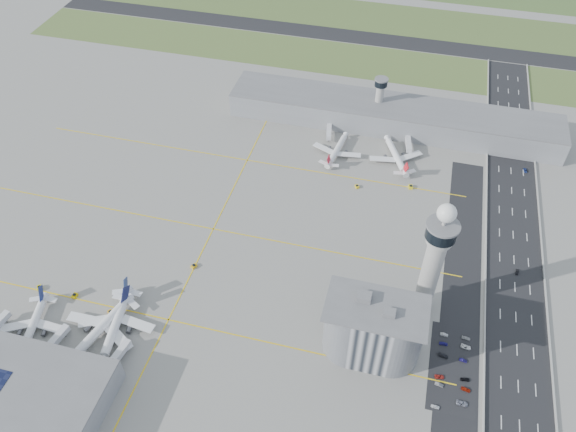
% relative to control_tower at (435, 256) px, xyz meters
% --- Properties ---
extents(ground, '(1000.00, 1000.00, 0.00)m').
position_rel_control_tower_xyz_m(ground, '(-72.00, -8.00, -35.04)').
color(ground, gray).
extents(grass_strip_0, '(480.00, 50.00, 0.08)m').
position_rel_control_tower_xyz_m(grass_strip_0, '(-92.00, 217.00, -35.00)').
color(grass_strip_0, '#556C33').
rests_on(grass_strip_0, ground).
extents(grass_strip_1, '(480.00, 60.00, 0.08)m').
position_rel_control_tower_xyz_m(grass_strip_1, '(-92.00, 292.00, -35.00)').
color(grass_strip_1, '#4B632F').
rests_on(grass_strip_1, ground).
extents(runway, '(480.00, 22.00, 0.10)m').
position_rel_control_tower_xyz_m(runway, '(-92.00, 254.00, -34.98)').
color(runway, black).
rests_on(runway, ground).
extents(highway, '(28.00, 500.00, 0.10)m').
position_rel_control_tower_xyz_m(highway, '(43.00, -8.00, -34.99)').
color(highway, black).
rests_on(highway, ground).
extents(barrier_left, '(0.60, 500.00, 1.20)m').
position_rel_control_tower_xyz_m(barrier_left, '(29.00, -8.00, -34.44)').
color(barrier_left, '#9E9E99').
rests_on(barrier_left, ground).
extents(barrier_right, '(0.60, 500.00, 1.20)m').
position_rel_control_tower_xyz_m(barrier_right, '(57.00, -8.00, -34.44)').
color(barrier_right, '#9E9E99').
rests_on(barrier_right, ground).
extents(landside_road, '(18.00, 260.00, 0.08)m').
position_rel_control_tower_xyz_m(landside_road, '(18.00, -18.00, -35.00)').
color(landside_road, black).
rests_on(landside_road, ground).
extents(parking_lot, '(20.00, 44.00, 0.10)m').
position_rel_control_tower_xyz_m(parking_lot, '(16.00, -30.00, -34.99)').
color(parking_lot, black).
rests_on(parking_lot, ground).
extents(taxiway_line_h_0, '(260.00, 0.60, 0.01)m').
position_rel_control_tower_xyz_m(taxiway_line_h_0, '(-112.00, -38.00, -35.04)').
color(taxiway_line_h_0, yellow).
rests_on(taxiway_line_h_0, ground).
extents(taxiway_line_h_1, '(260.00, 0.60, 0.01)m').
position_rel_control_tower_xyz_m(taxiway_line_h_1, '(-112.00, 22.00, -35.04)').
color(taxiway_line_h_1, yellow).
rests_on(taxiway_line_h_1, ground).
extents(taxiway_line_h_2, '(260.00, 0.60, 0.01)m').
position_rel_control_tower_xyz_m(taxiway_line_h_2, '(-112.00, 82.00, -35.04)').
color(taxiway_line_h_2, yellow).
rests_on(taxiway_line_h_2, ground).
extents(taxiway_line_v, '(0.60, 260.00, 0.01)m').
position_rel_control_tower_xyz_m(taxiway_line_v, '(-112.00, 22.00, -35.04)').
color(taxiway_line_v, yellow).
rests_on(taxiway_line_v, ground).
extents(control_tower, '(14.00, 14.00, 64.50)m').
position_rel_control_tower_xyz_m(control_tower, '(0.00, 0.00, 0.00)').
color(control_tower, '#ADAAA5').
rests_on(control_tower, ground).
extents(secondary_tower, '(8.60, 8.60, 31.90)m').
position_rel_control_tower_xyz_m(secondary_tower, '(-42.00, 142.00, -16.24)').
color(secondary_tower, '#ADAAA5').
rests_on(secondary_tower, ground).
extents(admin_building, '(42.00, 24.00, 33.50)m').
position_rel_control_tower_xyz_m(admin_building, '(-20.01, -30.00, -19.74)').
color(admin_building, '#B2B2B7').
rests_on(admin_building, ground).
extents(terminal_pier, '(210.00, 32.00, 15.80)m').
position_rel_control_tower_xyz_m(terminal_pier, '(-32.00, 140.00, -27.14)').
color(terminal_pier, gray).
rests_on(terminal_pier, ground).
extents(near_terminal, '(84.00, 42.00, 13.00)m').
position_rel_control_tower_xyz_m(near_terminal, '(-160.07, -90.02, -28.62)').
color(near_terminal, gray).
rests_on(near_terminal, ground).
extents(airplane_near_a, '(40.26, 44.51, 10.66)m').
position_rel_control_tower_xyz_m(airplane_near_a, '(-168.22, -59.85, -29.71)').
color(airplane_near_a, white).
rests_on(airplane_near_a, ground).
extents(airplane_near_b, '(46.87, 51.47, 12.15)m').
position_rel_control_tower_xyz_m(airplane_near_b, '(-138.42, -53.12, -28.97)').
color(airplane_near_b, white).
rests_on(airplane_near_b, ground).
extents(airplane_near_c, '(42.01, 47.19, 11.74)m').
position_rel_control_tower_xyz_m(airplane_near_c, '(-132.59, -48.34, -29.17)').
color(airplane_near_c, white).
rests_on(airplane_near_c, ground).
extents(airplane_far_a, '(35.63, 40.29, 10.19)m').
position_rel_control_tower_xyz_m(airplane_far_a, '(-60.58, 102.51, -29.94)').
color(airplane_far_a, white).
rests_on(airplane_far_a, ground).
extents(airplane_far_b, '(46.63, 49.50, 10.96)m').
position_rel_control_tower_xyz_m(airplane_far_b, '(-25.10, 105.70, -29.56)').
color(airplane_far_b, white).
rests_on(airplane_far_b, ground).
extents(jet_bridge_near_1, '(5.39, 14.31, 5.70)m').
position_rel_control_tower_xyz_m(jet_bridge_near_1, '(-155.00, -69.00, -32.19)').
color(jet_bridge_near_1, silver).
rests_on(jet_bridge_near_1, ground).
extents(jet_bridge_near_2, '(5.39, 14.31, 5.70)m').
position_rel_control_tower_xyz_m(jet_bridge_near_2, '(-125.00, -69.00, -32.19)').
color(jet_bridge_near_2, silver).
rests_on(jet_bridge_near_2, ground).
extents(jet_bridge_far_0, '(5.39, 14.31, 5.70)m').
position_rel_control_tower_xyz_m(jet_bridge_far_0, '(-70.00, 124.00, -32.19)').
color(jet_bridge_far_0, silver).
rests_on(jet_bridge_far_0, ground).
extents(jet_bridge_far_1, '(5.39, 14.31, 5.70)m').
position_rel_control_tower_xyz_m(jet_bridge_far_1, '(-20.00, 124.00, -32.19)').
color(jet_bridge_far_1, silver).
rests_on(jet_bridge_far_1, ground).
extents(tug_0, '(3.82, 3.89, 1.88)m').
position_rel_control_tower_xyz_m(tug_0, '(-179.09, -37.10, -34.10)').
color(tug_0, '#D8C804').
rests_on(tug_0, ground).
extents(tug_1, '(2.33, 3.17, 1.73)m').
position_rel_control_tower_xyz_m(tug_1, '(-160.47, -36.93, -34.17)').
color(tug_1, '#F9C901').
rests_on(tug_1, ground).
extents(tug_2, '(3.71, 3.52, 1.78)m').
position_rel_control_tower_xyz_m(tug_2, '(-139.28, -41.55, -34.15)').
color(tug_2, gold).
rests_on(tug_2, ground).
extents(tug_3, '(3.19, 3.54, 1.70)m').
position_rel_control_tower_xyz_m(tug_3, '(-112.15, -5.38, -34.19)').
color(tug_3, gold).
rests_on(tug_3, ground).
extents(tug_4, '(3.03, 3.31, 1.59)m').
position_rel_control_tower_xyz_m(tug_4, '(-43.26, 74.38, -34.25)').
color(tug_4, yellow).
rests_on(tug_4, ground).
extents(tug_5, '(2.78, 3.56, 1.85)m').
position_rel_control_tower_xyz_m(tug_5, '(-13.40, 81.75, -34.11)').
color(tug_5, yellow).
rests_on(tug_5, ground).
extents(car_lot_0, '(3.56, 1.61, 1.19)m').
position_rel_control_tower_xyz_m(car_lot_0, '(9.96, -50.24, -34.45)').
color(car_lot_0, white).
rests_on(car_lot_0, ground).
extents(car_lot_1, '(3.76, 1.80, 1.19)m').
position_rel_control_tower_xyz_m(car_lot_1, '(10.81, -39.93, -34.45)').
color(car_lot_1, slate).
rests_on(car_lot_1, ground).
extents(car_lot_2, '(4.26, 2.49, 1.11)m').
position_rel_control_tower_xyz_m(car_lot_2, '(10.71, -36.16, -34.48)').
color(car_lot_2, '#B42B23').
rests_on(car_lot_2, ground).
extents(car_lot_3, '(4.60, 2.43, 1.27)m').
position_rel_control_tower_xyz_m(car_lot_3, '(11.64, -25.46, -34.41)').
color(car_lot_3, '#212227').
rests_on(car_lot_3, ground).
extents(car_lot_4, '(3.81, 1.63, 1.28)m').
position_rel_control_tower_xyz_m(car_lot_4, '(11.39, -19.33, -34.40)').
color(car_lot_4, navy).
rests_on(car_lot_4, ground).
extents(car_lot_5, '(3.55, 1.37, 1.15)m').
position_rel_control_tower_xyz_m(car_lot_5, '(11.38, -14.46, -34.46)').
color(car_lot_5, beige).
rests_on(car_lot_5, ground).
extents(car_lot_6, '(4.74, 2.20, 1.31)m').
position_rel_control_tower_xyz_m(car_lot_6, '(20.39, -46.07, -34.38)').
color(car_lot_6, '#8B8FA0').
rests_on(car_lot_6, ground).
extents(car_lot_7, '(4.15, 2.22, 1.14)m').
position_rel_control_tower_xyz_m(car_lot_7, '(21.72, -39.31, -34.47)').
color(car_lot_7, '#971B09').
rests_on(car_lot_7, ground).
extents(car_lot_8, '(4.00, 2.10, 1.30)m').
position_rel_control_tower_xyz_m(car_lot_8, '(21.21, -34.77, -34.39)').
color(car_lot_8, black).
rests_on(car_lot_8, ground).
extents(car_lot_9, '(3.54, 1.61, 1.13)m').
position_rel_control_tower_xyz_m(car_lot_9, '(20.12, -25.63, -34.48)').
color(car_lot_9, '#181252').
rests_on(car_lot_9, ground).
extents(car_lot_10, '(4.81, 2.74, 1.27)m').
position_rel_control_tower_xyz_m(car_lot_10, '(21.04, -18.52, -34.41)').
color(car_lot_10, white).
rests_on(car_lot_10, ground).
extents(car_lot_11, '(3.92, 1.83, 1.11)m').
position_rel_control_tower_xyz_m(car_lot_11, '(21.01, -13.88, -34.49)').
color(car_lot_11, '#A8A8A8').
rests_on(car_lot_11, ground).
extents(car_hw_1, '(1.68, 3.68, 1.17)m').
position_rel_control_tower_xyz_m(car_hw_1, '(44.12, 31.58, -34.46)').
color(car_hw_1, black).
rests_on(car_hw_1, ground).
extents(car_hw_2, '(2.48, 4.22, 1.10)m').
position_rel_control_tower_xyz_m(car_hw_2, '(51.14, 113.94, -34.49)').
color(car_hw_2, navy).
rests_on(car_hw_2, ground).
extents(car_hw_4, '(1.63, 3.85, 1.30)m').
position_rel_control_tower_xyz_m(car_hw_4, '(36.95, 173.27, -34.39)').
color(car_hw_4, slate).
rests_on(car_hw_4, ground).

